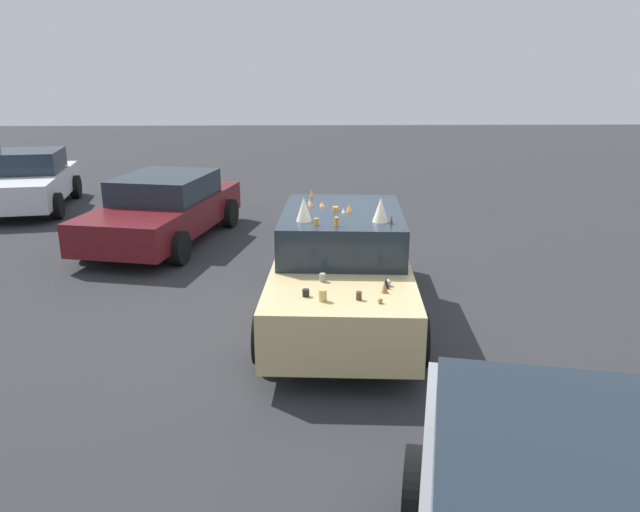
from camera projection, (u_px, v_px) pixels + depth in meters
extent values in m
plane|color=#2D2D30|center=(341.00, 316.00, 8.79)|extent=(60.00, 60.00, 0.00)
cube|color=#D8BC7F|center=(342.00, 275.00, 8.60)|extent=(4.78, 2.08, 0.69)
cube|color=#1E2833|center=(342.00, 230.00, 8.56)|extent=(2.34, 1.77, 0.54)
cylinder|color=black|center=(417.00, 340.00, 7.27)|extent=(0.66, 0.26, 0.65)
cylinder|color=black|center=(264.00, 337.00, 7.34)|extent=(0.66, 0.26, 0.65)
cylinder|color=black|center=(398.00, 264.00, 10.04)|extent=(0.66, 0.26, 0.65)
cylinder|color=black|center=(287.00, 263.00, 10.11)|extent=(0.66, 0.26, 0.65)
ellipsoid|color=black|center=(420.00, 337.00, 6.90)|extent=(0.18, 0.03, 0.08)
ellipsoid|color=black|center=(284.00, 251.00, 9.42)|extent=(0.14, 0.03, 0.10)
ellipsoid|color=black|center=(277.00, 282.00, 8.54)|extent=(0.13, 0.03, 0.10)
ellipsoid|color=black|center=(401.00, 260.00, 9.33)|extent=(0.16, 0.03, 0.11)
ellipsoid|color=black|center=(412.00, 292.00, 7.81)|extent=(0.14, 0.03, 0.13)
ellipsoid|color=black|center=(287.00, 238.00, 10.02)|extent=(0.17, 0.03, 0.12)
ellipsoid|color=black|center=(275.00, 284.00, 8.31)|extent=(0.15, 0.03, 0.16)
ellipsoid|color=black|center=(280.00, 278.00, 8.90)|extent=(0.14, 0.03, 0.16)
ellipsoid|color=black|center=(395.00, 228.00, 10.39)|extent=(0.10, 0.03, 0.09)
ellipsoid|color=black|center=(403.00, 270.00, 8.99)|extent=(0.18, 0.03, 0.08)
cylinder|color=gray|center=(322.00, 278.00, 7.30)|extent=(0.10, 0.10, 0.10)
sphere|color=silver|center=(388.00, 283.00, 7.15)|extent=(0.08, 0.08, 0.08)
cylinder|color=black|center=(306.00, 293.00, 6.83)|extent=(0.11, 0.11, 0.08)
cone|color=black|center=(386.00, 283.00, 7.07)|extent=(0.09, 0.09, 0.13)
sphere|color=#A87A38|center=(380.00, 301.00, 6.63)|extent=(0.06, 0.06, 0.06)
cylinder|color=tan|center=(323.00, 295.00, 6.69)|extent=(0.12, 0.12, 0.13)
cylinder|color=#51381E|center=(359.00, 296.00, 6.72)|extent=(0.09, 0.09, 0.09)
cone|color=#A87A38|center=(385.00, 288.00, 6.93)|extent=(0.09, 0.09, 0.12)
cone|color=#51381E|center=(391.00, 220.00, 7.73)|extent=(0.05, 0.05, 0.12)
cone|color=orange|center=(322.00, 204.00, 8.75)|extent=(0.10, 0.10, 0.06)
cone|color=silver|center=(344.00, 211.00, 8.37)|extent=(0.07, 0.07, 0.05)
cone|color=silver|center=(310.00, 202.00, 8.83)|extent=(0.06, 0.06, 0.09)
cone|color=orange|center=(349.00, 208.00, 8.39)|extent=(0.11, 0.11, 0.11)
cylinder|color=orange|center=(337.00, 222.00, 7.63)|extent=(0.06, 0.06, 0.12)
cylinder|color=orange|center=(316.00, 222.00, 7.68)|extent=(0.08, 0.08, 0.09)
cone|color=orange|center=(311.00, 204.00, 8.73)|extent=(0.07, 0.07, 0.08)
cone|color=#A87A38|center=(312.00, 193.00, 9.38)|extent=(0.09, 0.09, 0.11)
cylinder|color=orange|center=(336.00, 209.00, 8.48)|extent=(0.10, 0.10, 0.05)
cone|color=beige|center=(381.00, 210.00, 7.83)|extent=(0.20, 0.20, 0.31)
cone|color=beige|center=(304.00, 209.00, 7.86)|extent=(0.20, 0.20, 0.31)
cube|color=#1E2833|center=(583.00, 494.00, 3.24)|extent=(2.17, 1.93, 0.53)
cylinder|color=black|center=(418.00, 488.00, 4.72)|extent=(0.67, 0.36, 0.64)
cube|color=#5B1419|center=(164.00, 214.00, 12.39)|extent=(4.75, 2.66, 0.60)
cube|color=#1E2833|center=(165.00, 187.00, 12.38)|extent=(2.34, 2.01, 0.47)
cylinder|color=black|center=(179.00, 248.00, 11.00)|extent=(0.65, 0.35, 0.62)
cylinder|color=black|center=(87.00, 243.00, 11.32)|extent=(0.65, 0.35, 0.62)
cylinder|color=black|center=(230.00, 213.00, 13.61)|extent=(0.65, 0.35, 0.62)
cylinder|color=black|center=(153.00, 210.00, 13.93)|extent=(0.65, 0.35, 0.62)
cube|color=silver|center=(26.00, 186.00, 15.24)|extent=(4.18, 2.43, 0.64)
cube|color=#1E2833|center=(25.00, 161.00, 15.27)|extent=(1.84, 1.90, 0.52)
cylinder|color=black|center=(57.00, 206.00, 14.35)|extent=(0.64, 0.32, 0.61)
cylinder|color=black|center=(76.00, 187.00, 16.64)|extent=(0.64, 0.32, 0.61)
cylinder|color=black|center=(2.00, 189.00, 16.30)|extent=(0.64, 0.32, 0.61)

